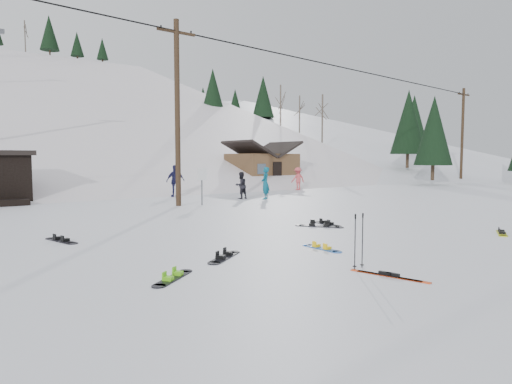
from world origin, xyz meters
TOP-DOWN VIEW (x-y plane):
  - ground at (0.00, 0.00)m, footprint 200.00×200.00m
  - ski_slope at (0.00, 55.00)m, footprint 60.00×85.24m
  - ridge_right at (38.00, 50.00)m, footprint 45.66×93.98m
  - treeline_right at (36.00, 42.00)m, footprint 20.00×60.00m
  - utility_pole at (2.00, 14.00)m, footprint 2.00×0.26m
  - utility_pole_right at (34.00, 17.00)m, footprint 2.00×0.26m
  - trail_sign at (3.10, 13.58)m, footprint 0.50×0.09m
  - cabin at (15.00, 24.00)m, footprint 5.39×4.40m
  - hero_snowboard at (-0.03, 2.14)m, footprint 0.27×1.36m
  - hero_skis at (-0.97, -0.65)m, footprint 0.48×1.63m
  - ski_poles at (-0.91, 0.18)m, footprint 0.33×0.09m
  - board_scatter_a at (-2.64, 2.77)m, footprint 1.33×1.01m
  - board_scatter_b at (-5.16, 7.37)m, footprint 0.58×1.49m
  - board_scatter_c at (-4.47, 1.81)m, footprint 1.20×0.95m
  - board_scatter_d at (2.64, 4.90)m, footprint 1.07×1.47m
  - board_scatter_e at (6.16, 0.42)m, footprint 1.22×0.78m
  - board_scatter_f at (3.26, 5.16)m, footprint 0.42×1.48m
  - skier_teal at (7.66, 14.25)m, footprint 0.80×0.76m
  - skier_dark at (6.63, 15.20)m, footprint 0.81×0.66m
  - skier_pink at (14.21, 18.67)m, footprint 1.15×0.77m
  - skier_navy at (4.28, 18.76)m, footprint 1.19×0.63m

SIDE VIEW (x-z plane):
  - ski_slope at x=0.00m, z-range -44.99..20.99m
  - ridge_right at x=38.00m, z-range -38.30..16.30m
  - ground at x=0.00m, z-range 0.00..0.00m
  - treeline_right at x=36.00m, z-range -5.00..5.00m
  - board_scatter_e at x=6.16m, z-range -0.02..0.07m
  - hero_snowboard at x=-0.03m, z-range -0.02..0.07m
  - hero_skis at x=-0.97m, z-range -0.02..0.07m
  - board_scatter_c at x=-4.47m, z-range -0.02..0.08m
  - board_scatter_f at x=3.26m, z-range -0.03..0.08m
  - board_scatter_b at x=-5.16m, z-range -0.03..0.08m
  - board_scatter_a at x=-2.64m, z-range -0.03..0.08m
  - board_scatter_d at x=2.64m, z-range -0.03..0.09m
  - ski_poles at x=-0.91m, z-range 0.01..1.20m
  - skier_dark at x=6.63m, z-range 0.00..1.56m
  - skier_pink at x=14.21m, z-range 0.00..1.66m
  - skier_teal at x=7.66m, z-range 0.00..1.84m
  - skier_navy at x=4.28m, z-range 0.00..1.94m
  - trail_sign at x=3.10m, z-range 0.35..2.20m
  - cabin at x=15.00m, z-range -0.40..3.37m
  - utility_pole at x=2.00m, z-range 0.18..9.18m
  - utility_pole_right at x=34.00m, z-range 0.18..9.18m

